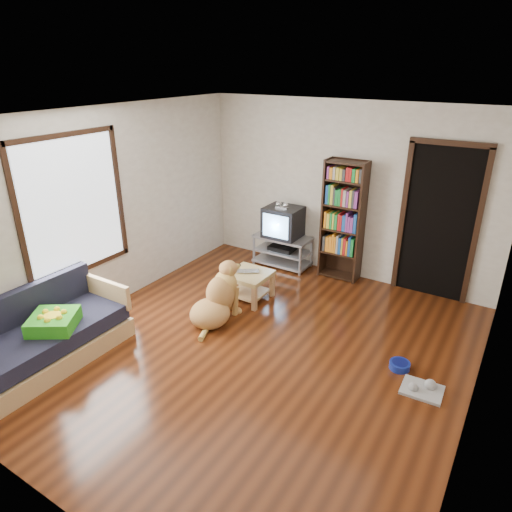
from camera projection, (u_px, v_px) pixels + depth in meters
The scene contains 18 objects.
ground at pixel (256, 350), 5.28m from camera, with size 5.00×5.00×0.00m, color #53240E.
ceiling at pixel (256, 117), 4.25m from camera, with size 5.00×5.00×0.00m, color white.
wall_back at pixel (346, 192), 6.71m from camera, with size 4.50×4.50×0.00m, color beige.
wall_front at pixel (42, 374), 2.82m from camera, with size 4.50×4.50×0.00m, color beige.
wall_left at pixel (108, 211), 5.86m from camera, with size 5.00×5.00×0.00m, color beige.
wall_right at pixel (493, 301), 3.67m from camera, with size 5.00×5.00×0.00m, color beige.
green_cushion at pixel (54, 321), 4.91m from camera, with size 0.46×0.46×0.15m, color green.
laptop at pixel (248, 273), 6.23m from camera, with size 0.31×0.20×0.02m, color silver.
dog_bowl at pixel (400, 365), 4.94m from camera, with size 0.22×0.22×0.08m, color navy.
grey_rag at pixel (422, 390), 4.61m from camera, with size 0.40×0.32×0.03m, color #A5A5A5.
window at pixel (73, 206), 5.38m from camera, with size 0.03×1.46×1.70m.
doorway at pixel (439, 219), 6.11m from camera, with size 1.03×0.05×2.19m.
tv_stand at pixel (282, 250), 7.36m from camera, with size 0.90×0.45×0.50m.
crt_tv at pixel (284, 221), 7.19m from camera, with size 0.55×0.52×0.58m.
bookshelf at pixel (343, 215), 6.69m from camera, with size 0.60×0.30×1.80m.
sofa at pixel (45, 339), 5.01m from camera, with size 0.80×1.80×0.80m.
coffee_table at pixel (249, 281), 6.30m from camera, with size 0.55×0.55×0.40m.
dog at pixel (217, 300), 5.78m from camera, with size 0.57×0.97×0.79m.
Camera 1 is at (2.34, -3.75, 3.09)m, focal length 32.00 mm.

